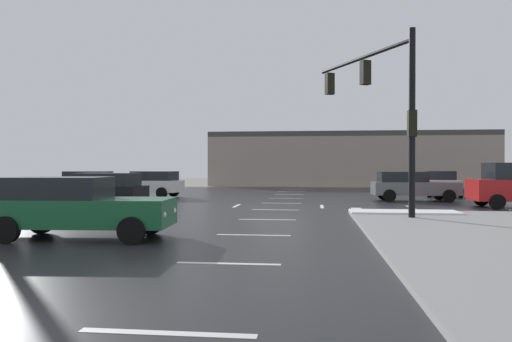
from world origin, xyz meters
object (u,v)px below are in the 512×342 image
Objects in this scene: sedan_grey at (412,186)px; sedan_black at (96,190)px; sedan_white at (147,184)px; sedan_green at (76,206)px; traffic_signal_mast at (382,97)px; sedan_blue at (80,184)px; sedan_silver at (441,183)px.

sedan_grey is 1.00× the size of sedan_black.
sedan_white and sedan_green have the same top height.
sedan_blue is (-16.41, 9.47, -3.61)m from traffic_signal_mast.
sedan_blue is 0.97× the size of sedan_white.
traffic_signal_mast is 15.35m from sedan_silver.
sedan_black and sedan_green have the same top height.
sedan_white is (-12.57, 10.32, -3.61)m from traffic_signal_mast.
traffic_signal_mast is 9.94m from sedan_grey.
sedan_white is 1.02× the size of sedan_black.
sedan_blue is 22.38m from sedan_silver.
sedan_white is at bearing 99.22° from sedan_green.
sedan_white is at bearing 23.03° from traffic_signal_mast.
sedan_blue is 3.94m from sedan_white.
sedan_blue is at bearing 19.25° from sedan_white.
sedan_silver is 1.01× the size of sedan_green.
sedan_black is at bearing 101.28° from sedan_white.
traffic_signal_mast reaches higher than sedan_silver.
sedan_grey is (-2.77, -5.02, 0.00)m from sedan_silver.
sedan_silver is at bearing 51.92° from sedan_green.
sedan_white is at bearing 171.99° from sedan_grey.
sedan_blue is 0.99× the size of sedan_grey.
sedan_blue is at bearing -72.08° from sedan_silver.
sedan_green is (-14.12, -20.73, 0.00)m from sedan_silver.
sedan_green is at bearing 114.93° from sedan_blue.
sedan_white is 1.02× the size of sedan_grey.
sedan_green is at bearing 109.79° from sedan_white.
sedan_white is 17.66m from sedan_green.
traffic_signal_mast is at bearing 147.35° from sedan_white.
sedan_black is at bearing 107.36° from sedan_green.
traffic_signal_mast is 11.58m from sedan_green.
sedan_blue is 0.98× the size of sedan_green.
sedan_white is at bearing -168.16° from sedan_blue.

